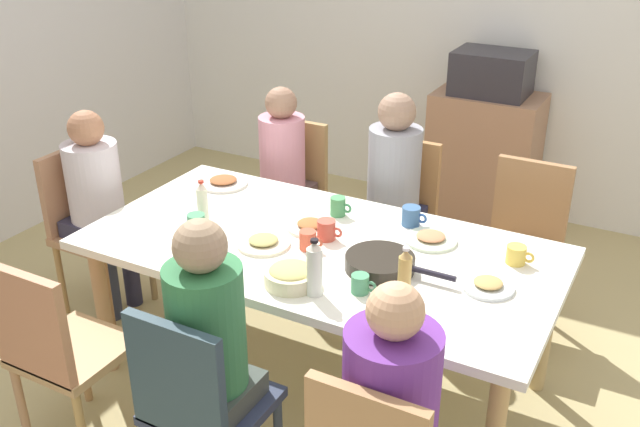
{
  "coord_description": "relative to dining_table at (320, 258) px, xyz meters",
  "views": [
    {
      "loc": [
        1.32,
        -2.45,
        2.2
      ],
      "look_at": [
        0.0,
        0.0,
        0.87
      ],
      "focal_mm": 40.14,
      "sensor_mm": 36.0,
      "label": 1
    }
  ],
  "objects": [
    {
      "name": "ground_plane",
      "position": [
        0.0,
        0.0,
        -0.66
      ],
      "size": [
        6.05,
        6.05,
        0.0
      ],
      "primitive_type": "plane",
      "color": "tan"
    },
    {
      "name": "wall_back",
      "position": [
        0.0,
        2.38,
        0.64
      ],
      "size": [
        5.28,
        0.12,
        2.6
      ],
      "primitive_type": "cube",
      "color": "white",
      "rests_on": "ground_plane"
    },
    {
      "name": "dining_table",
      "position": [
        0.0,
        0.0,
        0.0
      ],
      "size": [
        2.07,
        1.05,
        0.72
      ],
      "color": "white",
      "rests_on": "ground_plane"
    },
    {
      "name": "chair_0",
      "position": [
        0.0,
        -0.9,
        -0.14
      ],
      "size": [
        0.4,
        0.4,
        0.9
      ],
      "color": "#262F47",
      "rests_on": "ground_plane"
    },
    {
      "name": "person_0",
      "position": [
        0.0,
        -0.81,
        0.05
      ],
      "size": [
        0.3,
        0.3,
        1.19
      ],
      "color": "#3C4849",
      "rests_on": "ground_plane"
    },
    {
      "name": "chair_1",
      "position": [
        -0.69,
        0.9,
        -0.14
      ],
      "size": [
        0.4,
        0.4,
        0.9
      ],
      "color": "#B67C54",
      "rests_on": "ground_plane"
    },
    {
      "name": "person_1",
      "position": [
        -0.69,
        0.81,
        0.02
      ],
      "size": [
        0.3,
        0.3,
        1.14
      ],
      "color": "brown",
      "rests_on": "ground_plane"
    },
    {
      "name": "person_2",
      "position": [
        0.69,
        -0.81,
        0.03
      ],
      "size": [
        0.3,
        0.3,
        1.15
      ],
      "color": "#2D374C",
      "rests_on": "ground_plane"
    },
    {
      "name": "chair_3",
      "position": [
        -1.42,
        0.0,
        -0.14
      ],
      "size": [
        0.4,
        0.4,
        0.9
      ],
      "color": "#B07E56",
      "rests_on": "ground_plane"
    },
    {
      "name": "person_3",
      "position": [
        -1.32,
        0.0,
        0.02
      ],
      "size": [
        0.3,
        0.3,
        1.14
      ],
      "color": "#2A2A46",
      "rests_on": "ground_plane"
    },
    {
      "name": "chair_4",
      "position": [
        0.0,
        0.9,
        -0.14
      ],
      "size": [
        0.4,
        0.4,
        0.9
      ],
      "color": "#B08450",
      "rests_on": "ground_plane"
    },
    {
      "name": "person_4",
      "position": [
        -0.0,
        0.81,
        0.06
      ],
      "size": [
        0.3,
        0.3,
        1.2
      ],
      "color": "#352A4F",
      "rests_on": "ground_plane"
    },
    {
      "name": "chair_5",
      "position": [
        0.69,
        0.9,
        -0.14
      ],
      "size": [
        0.4,
        0.4,
        0.9
      ],
      "color": "#A6804A",
      "rests_on": "ground_plane"
    },
    {
      "name": "chair_6",
      "position": [
        -0.69,
        -0.9,
        -0.14
      ],
      "size": [
        0.4,
        0.4,
        0.9
      ],
      "color": "tan",
      "rests_on": "ground_plane"
    },
    {
      "name": "plate_0",
      "position": [
        -0.11,
        0.11,
        0.08
      ],
      "size": [
        0.22,
        0.22,
        0.04
      ],
      "color": "silver",
      "rests_on": "dining_table"
    },
    {
      "name": "plate_1",
      "position": [
        -0.21,
        -0.13,
        0.08
      ],
      "size": [
        0.24,
        0.24,
        0.04
      ],
      "color": "silver",
      "rests_on": "dining_table"
    },
    {
      "name": "plate_2",
      "position": [
        0.42,
        0.26,
        0.08
      ],
      "size": [
        0.23,
        0.23,
        0.04
      ],
      "color": "silver",
      "rests_on": "dining_table"
    },
    {
      "name": "plate_3",
      "position": [
        0.76,
        -0.01,
        0.08
      ],
      "size": [
        0.21,
        0.21,
        0.04
      ],
      "color": "silver",
      "rests_on": "dining_table"
    },
    {
      "name": "plate_4",
      "position": [
        -0.77,
        0.35,
        0.08
      ],
      "size": [
        0.26,
        0.26,
        0.04
      ],
      "color": "silver",
      "rests_on": "dining_table"
    },
    {
      "name": "bowl_0",
      "position": [
        0.06,
        -0.35,
        0.11
      ],
      "size": [
        0.22,
        0.22,
        0.08
      ],
      "color": "beige",
      "rests_on": "dining_table"
    },
    {
      "name": "serving_pan",
      "position": [
        0.33,
        -0.08,
        0.1
      ],
      "size": [
        0.47,
        0.29,
        0.06
      ],
      "color": "black",
      "rests_on": "dining_table"
    },
    {
      "name": "cup_0",
      "position": [
        -0.02,
        -0.06,
        0.11
      ],
      "size": [
        0.11,
        0.07,
        0.09
      ],
      "color": "#D35037",
      "rests_on": "dining_table"
    },
    {
      "name": "cup_1",
      "position": [
        -0.53,
        -0.18,
        0.12
      ],
      "size": [
        0.12,
        0.08,
        0.1
      ],
      "color": "#458D60",
      "rests_on": "dining_table"
    },
    {
      "name": "cup_2",
      "position": [
        0.0,
        0.06,
        0.11
      ],
      "size": [
        0.12,
        0.08,
        0.09
      ],
      "color": "#C94F3E",
      "rests_on": "dining_table"
    },
    {
      "name": "cup_3",
      "position": [
        0.28,
        0.37,
        0.11
      ],
      "size": [
        0.12,
        0.08,
        0.09
      ],
      "color": "#3A6295",
      "rests_on": "dining_table"
    },
    {
      "name": "cup_4",
      "position": [
        0.33,
        -0.28,
        0.11
      ],
      "size": [
        0.11,
        0.07,
        0.08
      ],
      "color": "#469164",
      "rests_on": "dining_table"
    },
    {
      "name": "cup_5",
      "position": [
        0.8,
        0.24,
        0.11
      ],
      "size": [
        0.12,
        0.08,
        0.08
      ],
      "color": "#E7C44D",
      "rests_on": "dining_table"
    },
    {
      "name": "cup_6",
      "position": [
        -0.07,
        0.3,
        0.11
      ],
      "size": [
        0.11,
        0.07,
        0.09
      ],
      "color": "#479458",
      "rests_on": "dining_table"
    },
    {
      "name": "bottle_0",
      "position": [
        -0.58,
        -0.07,
        0.17
      ],
      "size": [
        0.05,
        0.05,
        0.22
      ],
      "color": "#E8E8C8",
      "rests_on": "dining_table"
    },
    {
      "name": "bottle_1",
      "position": [
        0.52,
        -0.3,
        0.19
      ],
      "size": [
        0.05,
        0.05,
        0.26
      ],
      "color": "gold",
      "rests_on": "dining_table"
    },
    {
      "name": "bottle_2",
      "position": [
        0.18,
        -0.37,
        0.18
      ],
      "size": [
        0.06,
        0.06,
        0.24
      ],
      "color": "silver",
      "rests_on": "dining_table"
    },
    {
      "name": "side_cabinet",
      "position": [
        0.14,
        2.08,
        -0.21
      ],
      "size": [
        0.7,
        0.44,
        0.9
      ],
      "primitive_type": "cube",
      "color": "#A4775A",
      "rests_on": "ground_plane"
    },
    {
      "name": "microwave",
      "position": [
        0.14,
        2.08,
        0.38
      ],
      "size": [
        0.48,
        0.36,
        0.28
      ],
      "primitive_type": "cube",
      "color": "#2B2930",
      "rests_on": "side_cabinet"
    }
  ]
}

